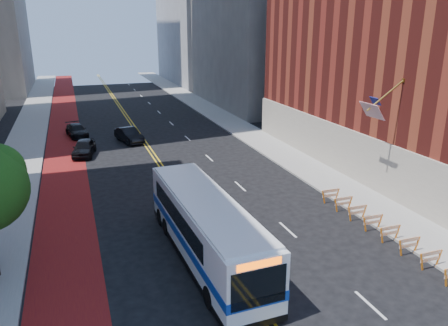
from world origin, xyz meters
TOP-DOWN VIEW (x-y plane):
  - ground at (0.00, 0.00)m, footprint 160.00×160.00m
  - sidewalk_left at (-12.00, 30.00)m, footprint 4.00×140.00m
  - sidewalk_right at (12.00, 30.00)m, footprint 4.00×140.00m
  - bus_lane_paint at (-8.10, 30.00)m, footprint 3.60×140.00m
  - center_line_inner at (-0.18, 30.00)m, footprint 0.14×140.00m
  - center_line_outer at (0.18, 30.00)m, footprint 0.14×140.00m
  - lane_dashes at (4.80, 38.00)m, footprint 0.14×98.20m
  - construction_barriers at (9.60, 3.42)m, footprint 1.42×10.91m
  - transit_bus at (-0.95, 4.46)m, footprint 3.25×12.79m
  - car_a at (-6.26, 26.85)m, footprint 2.72×4.81m
  - car_b at (-1.50, 30.48)m, footprint 2.80×4.90m
  - car_c at (-6.72, 34.92)m, footprint 2.67×4.93m

SIDE VIEW (x-z plane):
  - ground at x=0.00m, z-range 0.00..0.00m
  - center_line_inner at x=-0.18m, z-range 0.00..0.01m
  - center_line_outer at x=0.18m, z-range 0.00..0.01m
  - bus_lane_paint at x=-8.10m, z-range 0.00..0.01m
  - lane_dashes at x=4.80m, z-range 0.00..0.01m
  - sidewalk_left at x=-12.00m, z-range 0.00..0.15m
  - sidewalk_right at x=12.00m, z-range 0.00..0.15m
  - construction_barriers at x=9.60m, z-range 0.17..1.18m
  - car_c at x=-6.72m, z-range 0.00..1.36m
  - car_b at x=-1.50m, z-range 0.00..1.53m
  - car_a at x=-6.26m, z-range 0.00..1.55m
  - transit_bus at x=-0.95m, z-range 0.08..3.57m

